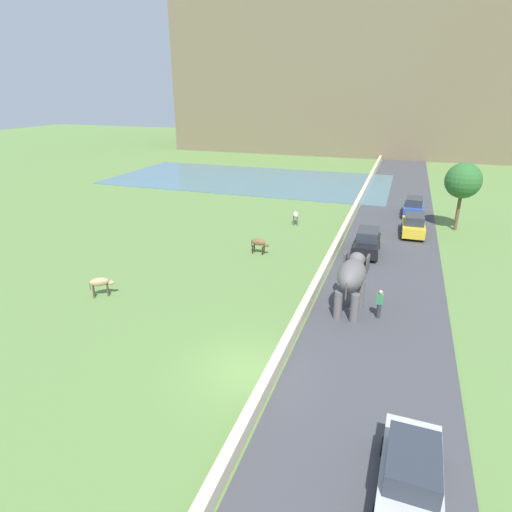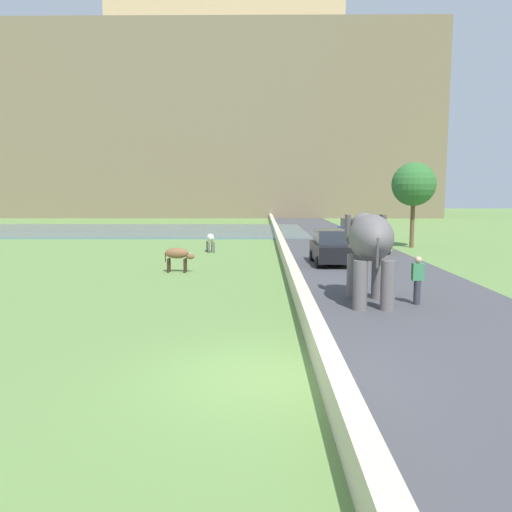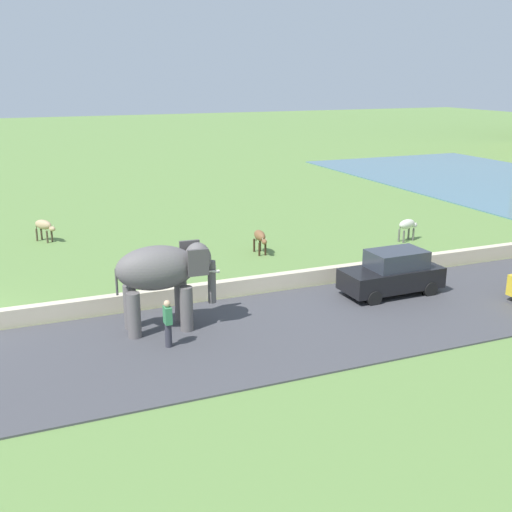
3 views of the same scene
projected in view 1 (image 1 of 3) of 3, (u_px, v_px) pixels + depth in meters
ground_plane at (246, 370)px, 18.22m from camera, size 220.00×220.00×0.00m
road_surface at (391, 238)px, 34.29m from camera, size 7.00×120.00×0.06m
barrier_wall at (340, 237)px, 33.58m from camera, size 0.40×110.00×0.68m
lake at (249, 179)px, 56.85m from camera, size 36.00×18.00×0.08m
hill_distant at (355, 75)px, 82.68m from camera, size 64.00×28.00×27.78m
elephant at (352, 277)px, 22.35m from camera, size 1.55×3.50×2.99m
person_beside_elephant at (379, 303)px, 22.05m from camera, size 0.36×0.22×1.63m
car_silver at (411, 473)px, 12.25m from camera, size 1.88×4.05×1.80m
car_blue at (414, 207)px, 40.17m from camera, size 1.90×4.05×1.80m
car_yellow at (413, 225)px, 34.72m from camera, size 1.88×4.05×1.80m
car_black at (367, 242)px, 30.83m from camera, size 1.85×4.03×1.80m
cow_tan at (101, 283)px, 24.52m from camera, size 1.31×1.11×1.15m
cow_brown at (259, 243)px, 30.87m from camera, size 1.40×0.50×1.15m
cow_white at (296, 215)px, 37.73m from camera, size 0.71×1.42×1.15m
tree_near at (463, 181)px, 34.94m from camera, size 2.89×2.89×5.67m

